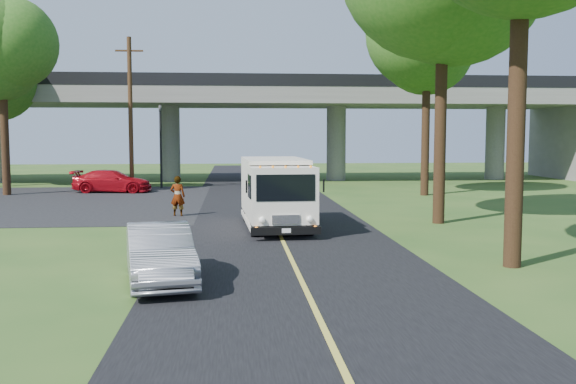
{
  "coord_description": "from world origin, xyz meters",
  "views": [
    {
      "loc": [
        -1.54,
        -14.47,
        3.34
      ],
      "look_at": [
        0.13,
        4.88,
        1.6
      ],
      "focal_mm": 40.0,
      "sensor_mm": 36.0,
      "label": 1
    }
  ],
  "objects": [
    {
      "name": "step_van",
      "position": [
        -0.02,
        8.21,
        1.35
      ],
      "size": [
        2.44,
        6.0,
        2.48
      ],
      "rotation": [
        0.0,
        0.0,
        0.05
      ],
      "color": "silver",
      "rests_on": "ground"
    },
    {
      "name": "road",
      "position": [
        0.0,
        10.0,
        0.01
      ],
      "size": [
        7.0,
        90.0,
        0.02
      ],
      "primitive_type": "cube",
      "color": "black",
      "rests_on": "ground"
    },
    {
      "name": "utility_pole",
      "position": [
        -7.5,
        24.0,
        4.59
      ],
      "size": [
        1.6,
        0.26,
        9.0
      ],
      "color": "#472D19",
      "rests_on": "ground"
    },
    {
      "name": "red_sedan",
      "position": [
        -8.5,
        23.23,
        0.65
      ],
      "size": [
        4.66,
        2.31,
        1.3
      ],
      "primitive_type": "imported",
      "rotation": [
        0.0,
        0.0,
        1.46
      ],
      "color": "#A90A14",
      "rests_on": "ground"
    },
    {
      "name": "parking_lot",
      "position": [
        -11.0,
        18.0,
        0.01
      ],
      "size": [
        16.0,
        18.0,
        0.01
      ],
      "primitive_type": "cube",
      "color": "black",
      "rests_on": "ground"
    },
    {
      "name": "silver_sedan",
      "position": [
        -3.2,
        0.0,
        0.66
      ],
      "size": [
        2.09,
        4.17,
        1.31
      ],
      "primitive_type": "imported",
      "rotation": [
        0.0,
        0.0,
        0.18
      ],
      "color": "gray",
      "rests_on": "ground"
    },
    {
      "name": "pedestrian",
      "position": [
        -3.8,
        11.9,
        0.83
      ],
      "size": [
        0.66,
        0.49,
        1.66
      ],
      "primitive_type": "imported",
      "rotation": [
        0.0,
        0.0,
        2.97
      ],
      "color": "gray",
      "rests_on": "ground"
    },
    {
      "name": "traffic_signal",
      "position": [
        -6.0,
        26.0,
        3.2
      ],
      "size": [
        0.18,
        0.22,
        5.2
      ],
      "color": "black",
      "rests_on": "ground"
    },
    {
      "name": "lane_line",
      "position": [
        0.0,
        10.0,
        0.03
      ],
      "size": [
        0.12,
        90.0,
        0.01
      ],
      "primitive_type": "cube",
      "color": "gold",
      "rests_on": "road"
    },
    {
      "name": "tree_right_far",
      "position": [
        9.21,
        19.84,
        8.3
      ],
      "size": [
        5.77,
        5.67,
        10.99
      ],
      "color": "#382314",
      "rests_on": "ground"
    },
    {
      "name": "overpass",
      "position": [
        0.0,
        32.0,
        4.56
      ],
      "size": [
        54.0,
        10.0,
        7.3
      ],
      "color": "slate",
      "rests_on": "ground"
    },
    {
      "name": "ground",
      "position": [
        0.0,
        0.0,
        0.0
      ],
      "size": [
        120.0,
        120.0,
        0.0
      ],
      "primitive_type": "plane",
      "color": "#2A4D1B",
      "rests_on": "ground"
    },
    {
      "name": "tree_left_lot",
      "position": [
        -13.79,
        21.84,
        7.9
      ],
      "size": [
        5.6,
        5.5,
        10.5
      ],
      "color": "#382314",
      "rests_on": "ground"
    }
  ]
}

